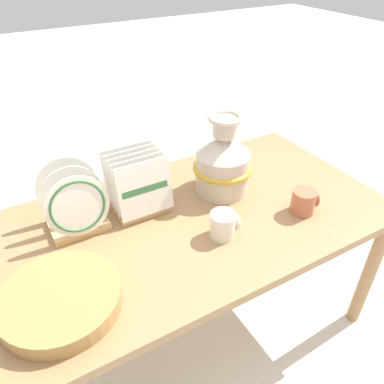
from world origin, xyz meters
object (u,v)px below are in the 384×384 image
(dish_rack_round_plates, at_px, (75,207))
(mug_terracotta_glaze, at_px, (304,201))
(ceramic_vase, at_px, (223,162))
(dish_rack_square_plates, at_px, (138,188))
(mug_cream_glaze, at_px, (224,224))
(wicker_charger_stack, at_px, (60,300))

(dish_rack_round_plates, distance_m, mug_terracotta_glaze, 0.83)
(ceramic_vase, bearing_deg, dish_rack_round_plates, 174.91)
(ceramic_vase, distance_m, dish_rack_square_plates, 0.35)
(mug_cream_glaze, bearing_deg, mug_terracotta_glaze, -6.36)
(dish_rack_round_plates, bearing_deg, mug_terracotta_glaze, -23.29)
(ceramic_vase, height_order, mug_cream_glaze, ceramic_vase)
(ceramic_vase, height_order, mug_terracotta_glaze, ceramic_vase)
(dish_rack_round_plates, relative_size, mug_cream_glaze, 2.44)
(mug_cream_glaze, bearing_deg, dish_rack_square_plates, 123.26)
(dish_rack_square_plates, bearing_deg, wicker_charger_stack, -139.79)
(dish_rack_square_plates, xyz_separation_m, mug_cream_glaze, (0.19, -0.29, -0.04))
(dish_rack_square_plates, height_order, wicker_charger_stack, dish_rack_square_plates)
(ceramic_vase, relative_size, mug_cream_glaze, 3.33)
(mug_cream_glaze, xyz_separation_m, mug_terracotta_glaze, (0.33, -0.04, 0.00))
(wicker_charger_stack, bearing_deg, dish_rack_round_plates, 66.03)
(dish_rack_round_plates, relative_size, dish_rack_square_plates, 1.04)
(wicker_charger_stack, xyz_separation_m, mug_terracotta_glaze, (0.90, -0.01, 0.02))
(wicker_charger_stack, bearing_deg, mug_cream_glaze, 2.71)
(dish_rack_square_plates, bearing_deg, ceramic_vase, -8.65)
(dish_rack_square_plates, bearing_deg, mug_terracotta_glaze, -31.96)
(ceramic_vase, distance_m, wicker_charger_stack, 0.77)
(dish_rack_round_plates, height_order, dish_rack_square_plates, dish_rack_round_plates)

